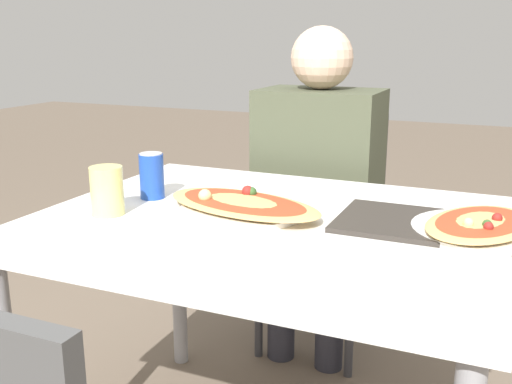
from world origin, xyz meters
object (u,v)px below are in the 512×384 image
(pizza_main, at_px, (243,206))
(soda_can, at_px, (152,176))
(drink_glass, at_px, (107,191))
(person_seated, at_px, (318,167))
(chair_far_seated, at_px, (325,214))
(dining_table, at_px, (270,245))
(pizza_second, at_px, (480,226))

(pizza_main, bearing_deg, soda_can, 174.12)
(soda_can, relative_size, drink_glass, 1.03)
(person_seated, bearing_deg, soda_can, 66.11)
(chair_far_seated, relative_size, person_seated, 0.74)
(dining_table, relative_size, pizza_second, 2.90)
(person_seated, height_order, drink_glass, person_seated)
(soda_can, bearing_deg, dining_table, -6.21)
(pizza_main, relative_size, drink_glass, 3.94)
(soda_can, distance_m, drink_glass, 0.18)
(dining_table, bearing_deg, person_seated, 97.75)
(person_seated, height_order, pizza_second, person_seated)
(chair_far_seated, height_order, pizza_second, chair_far_seated)
(pizza_main, bearing_deg, pizza_second, 6.61)
(chair_far_seated, bearing_deg, soda_can, 69.42)
(pizza_main, relative_size, soda_can, 3.82)
(soda_can, bearing_deg, pizza_second, 2.39)
(drink_glass, bearing_deg, pizza_second, 13.70)
(person_seated, bearing_deg, pizza_second, 134.20)
(dining_table, height_order, pizza_second, pizza_second)
(pizza_second, bearing_deg, drink_glass, -166.30)
(dining_table, distance_m, pizza_second, 0.49)
(chair_far_seated, distance_m, drink_glass, 0.99)
(person_seated, distance_m, pizza_main, 0.65)
(chair_far_seated, xyz_separation_m, drink_glass, (-0.29, -0.91, 0.28))
(dining_table, relative_size, soda_can, 8.97)
(soda_can, xyz_separation_m, drink_glass, (-0.02, -0.17, -0.00))
(chair_far_seated, bearing_deg, pizza_second, 129.25)
(soda_can, bearing_deg, chair_far_seated, 69.42)
(chair_far_seated, xyz_separation_m, person_seated, (-0.00, -0.11, 0.20))
(person_seated, distance_m, drink_glass, 0.85)
(pizza_main, relative_size, pizza_second, 1.24)
(pizza_main, distance_m, soda_can, 0.29)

